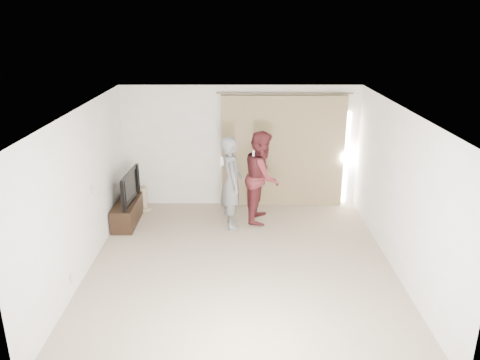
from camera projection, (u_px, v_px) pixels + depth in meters
name	position (u px, v px, depth m)	size (l,w,h in m)	color
floor	(241.00, 265.00, 7.78)	(5.50, 5.50, 0.00)	tan
wall_back	(241.00, 147.00, 9.95)	(5.00, 0.04, 2.60)	white
wall_left	(82.00, 193.00, 7.35)	(0.04, 5.50, 2.60)	white
ceiling	(241.00, 111.00, 6.92)	(5.00, 5.50, 0.01)	silver
curtain	(284.00, 152.00, 9.91)	(2.80, 0.11, 2.46)	#9C895F
tv_console	(127.00, 212.00, 9.32)	(0.41, 1.18, 0.45)	black
tv	(125.00, 187.00, 9.15)	(1.09, 0.14, 0.63)	black
scratching_post	(142.00, 200.00, 9.97)	(0.38, 0.38, 0.51)	tan
person_man	(232.00, 183.00, 8.95)	(0.52, 0.72, 1.81)	slate
person_woman	(262.00, 177.00, 9.26)	(0.83, 0.99, 1.84)	maroon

